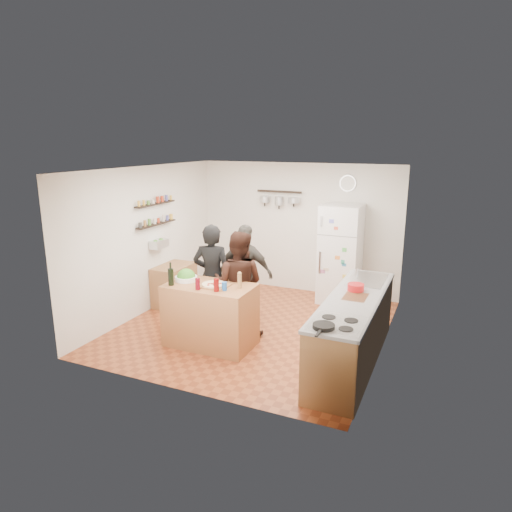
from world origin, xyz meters
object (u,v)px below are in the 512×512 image
at_px(person_left, 212,277).
at_px(red_bowl, 356,287).
at_px(salad_bowl, 186,278).
at_px(person_center, 238,284).
at_px(person_back, 246,273).
at_px(fridge, 340,254).
at_px(salt_canister, 224,286).
at_px(wall_clock, 348,183).
at_px(wine_bottle, 171,277).
at_px(counter_run, 353,331).
at_px(skillet, 324,326).
at_px(side_table, 174,285).
at_px(prep_island, 210,315).
at_px(pepper_mill, 240,282).

distance_m(person_left, red_bowl, 2.23).
bearing_deg(salad_bowl, person_center, 35.05).
height_order(person_back, fridge, fridge).
relative_size(salt_canister, wall_clock, 0.39).
distance_m(wine_bottle, wall_clock, 3.77).
bearing_deg(counter_run, wine_bottle, -168.49).
bearing_deg(salad_bowl, counter_run, 5.66).
distance_m(skillet, red_bowl, 1.43).
xyz_separation_m(person_left, side_table, (-1.16, 0.65, -0.47)).
relative_size(person_back, fridge, 0.89).
xyz_separation_m(fridge, side_table, (-2.69, -1.37, -0.54)).
bearing_deg(side_table, prep_island, -40.31).
distance_m(person_center, side_table, 1.85).
height_order(person_center, red_bowl, person_center).
relative_size(wine_bottle, counter_run, 0.09).
bearing_deg(pepper_mill, wall_clock, 74.30).
relative_size(person_left, person_back, 1.05).
xyz_separation_m(counter_run, red_bowl, (-0.05, 0.28, 0.52)).
xyz_separation_m(person_center, counter_run, (1.79, -0.20, -0.36)).
bearing_deg(person_center, side_table, -30.04).
height_order(salad_bowl, wine_bottle, wine_bottle).
xyz_separation_m(person_left, red_bowl, (2.23, 0.00, 0.13)).
relative_size(person_left, wall_clock, 5.59).
bearing_deg(salad_bowl, person_left, 74.12).
relative_size(prep_island, counter_run, 0.48).
bearing_deg(wine_bottle, salt_canister, 7.13).
distance_m(fridge, wall_clock, 1.29).
xyz_separation_m(wall_clock, side_table, (-2.69, -1.70, -1.78)).
bearing_deg(salad_bowl, salt_canister, -13.28).
height_order(salad_bowl, counter_run, salad_bowl).
bearing_deg(wine_bottle, person_center, 45.03).
bearing_deg(salad_bowl, wall_clock, 59.70).
relative_size(counter_run, skillet, 10.77).
bearing_deg(salad_bowl, person_back, 65.71).
distance_m(wine_bottle, red_bowl, 2.58).
xyz_separation_m(prep_island, skillet, (1.91, -0.86, 0.49)).
height_order(wine_bottle, wall_clock, wall_clock).
height_order(pepper_mill, red_bowl, pepper_mill).
height_order(salad_bowl, person_left, person_left).
distance_m(wine_bottle, person_back, 1.45).
bearing_deg(prep_island, salad_bowl, 173.21).
bearing_deg(red_bowl, wine_bottle, -162.19).
bearing_deg(side_table, red_bowl, -10.80).
relative_size(red_bowl, wall_clock, 0.75).
xyz_separation_m(person_back, wall_clock, (1.20, 1.82, 1.35)).
relative_size(person_back, red_bowl, 7.15).
xyz_separation_m(wine_bottle, salt_canister, (0.80, 0.10, -0.06)).
distance_m(prep_island, wall_clock, 3.60).
distance_m(skillet, wall_clock, 4.02).
distance_m(salad_bowl, pepper_mill, 0.87).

